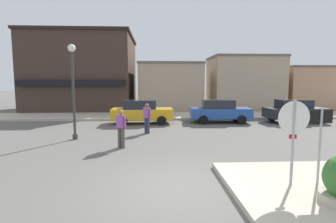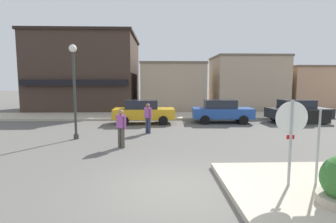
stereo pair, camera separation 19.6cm
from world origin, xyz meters
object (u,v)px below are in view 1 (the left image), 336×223
one_way_sign (320,138)px  pedestrian_crossing_near (147,117)px  parked_car_nearest (142,111)px  pedestrian_crossing_far (121,127)px  lamp_post (73,77)px  stop_sign (293,132)px  parked_car_third (295,111)px  parked_car_second (220,111)px

one_way_sign → pedestrian_crossing_near: bearing=120.9°
parked_car_nearest → pedestrian_crossing_far: size_ratio=2.51×
lamp_post → pedestrian_crossing_near: bearing=21.0°
parked_car_nearest → stop_sign: bearing=-69.0°
lamp_post → pedestrian_crossing_far: size_ratio=2.82×
stop_sign → parked_car_third: bearing=60.9°
parked_car_second → parked_car_third: (5.12, -0.24, 0.00)m
parked_car_nearest → parked_car_third: 10.41m
stop_sign → one_way_sign: 0.76m
stop_sign → parked_car_third: stop_sign is taller
stop_sign → pedestrian_crossing_far: bearing=136.4°
one_way_sign → pedestrian_crossing_near: size_ratio=1.30×
stop_sign → parked_car_third: size_ratio=0.57×
pedestrian_crossing_near → parked_car_nearest: bearing=97.3°
stop_sign → parked_car_second: 11.32m
parked_car_second → pedestrian_crossing_far: pedestrian_crossing_far is taller
pedestrian_crossing_near → one_way_sign: bearing=-59.1°
lamp_post → parked_car_nearest: (2.98, 4.73, -2.15)m
parked_car_second → pedestrian_crossing_far: bearing=-131.2°
one_way_sign → parked_car_second: bearing=88.6°
parked_car_second → parked_car_third: size_ratio=1.02×
parked_car_second → pedestrian_crossing_far: (-5.84, -6.66, 0.06)m
parked_car_third → pedestrian_crossing_near: (-9.97, -3.33, 0.06)m
one_way_sign → pedestrian_crossing_near: 8.91m
stop_sign → pedestrian_crossing_near: size_ratio=1.43×
pedestrian_crossing_far → parked_car_nearest: bearing=85.1°
stop_sign → pedestrian_crossing_near: (-3.83, 7.69, -0.65)m
pedestrian_crossing_near → lamp_post: bearing=-159.0°
one_way_sign → parked_car_second: size_ratio=0.51×
one_way_sign → parked_car_second: 11.22m
parked_car_nearest → pedestrian_crossing_near: size_ratio=2.51×
one_way_sign → parked_car_third: one_way_sign is taller
parked_car_third → parked_car_nearest: bearing=179.5°
parked_car_third → pedestrian_crossing_far: size_ratio=2.50×
lamp_post → parked_car_nearest: 5.99m
lamp_post → parked_car_third: bearing=19.1°
lamp_post → one_way_sign: bearing=-38.4°
lamp_post → parked_car_third: (13.39, 4.64, -2.15)m
parked_car_second → parked_car_third: bearing=-2.6°
stop_sign → lamp_post: lamp_post is taller
stop_sign → one_way_sign: size_ratio=1.10×
stop_sign → pedestrian_crossing_far: (-4.82, 4.60, -0.65)m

